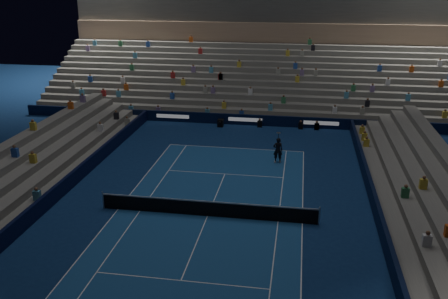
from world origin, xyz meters
The scene contains 10 objects.
ground centered at (0.00, 0.00, 0.00)m, with size 90.00×90.00×0.00m, color navy.
court_surface centered at (0.00, 0.00, 0.01)m, with size 10.97×23.77×0.01m, color navy.
sponsor_barrier_far centered at (0.00, 18.50, 0.50)m, with size 44.00×0.25×1.00m, color black.
sponsor_barrier_east centered at (9.70, 0.00, 0.50)m, with size 0.25×37.00×1.00m, color black.
sponsor_barrier_west centered at (-9.70, 0.00, 0.50)m, with size 0.25×37.00×1.00m, color black.
grandstand_main centered at (0.00, 27.90, 3.38)m, with size 44.00×15.20×11.20m.
grandstand_east centered at (13.17, 0.00, 0.92)m, with size 5.00×37.00×2.50m.
tennis_net centered at (0.00, 0.00, 0.50)m, with size 12.90×0.10×1.10m.
tennis_player centered at (3.55, 9.29, 0.98)m, with size 0.71×0.47×1.95m, color black.
broadcast_camera centered at (-2.22, 17.60, 0.35)m, with size 0.52×0.98×0.68m.
Camera 1 is at (4.97, -24.57, 13.26)m, focal length 38.50 mm.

